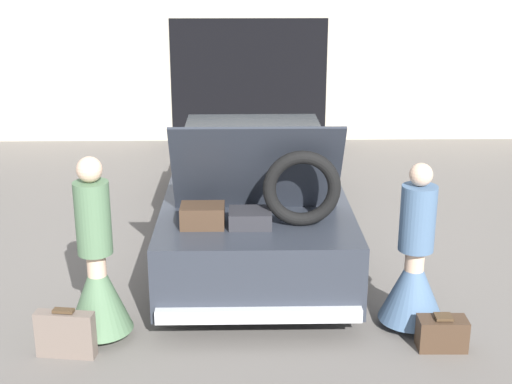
{
  "coord_description": "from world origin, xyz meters",
  "views": [
    {
      "loc": [
        -0.14,
        -7.99,
        3.18
      ],
      "look_at": [
        0.0,
        -1.37,
        1.01
      ],
      "focal_mm": 50.0,
      "sensor_mm": 36.0,
      "label": 1
    }
  ],
  "objects_px": {
    "person_right": "(414,270)",
    "suitcase_beside_right_person": "(442,333)",
    "car": "(254,189)",
    "suitcase_beside_left_person": "(66,334)",
    "person_left": "(97,275)"
  },
  "relations": [
    {
      "from": "person_right",
      "to": "suitcase_beside_left_person",
      "type": "relative_size",
      "value": 3.03
    },
    {
      "from": "car",
      "to": "person_left",
      "type": "height_order",
      "value": "car"
    },
    {
      "from": "person_left",
      "to": "person_right",
      "type": "xyz_separation_m",
      "value": [
        2.78,
        0.14,
        -0.05
      ]
    },
    {
      "from": "car",
      "to": "suitcase_beside_right_person",
      "type": "bearing_deg",
      "value": -59.25
    },
    {
      "from": "person_right",
      "to": "suitcase_beside_right_person",
      "type": "bearing_deg",
      "value": -155.31
    },
    {
      "from": "person_right",
      "to": "suitcase_beside_left_person",
      "type": "xyz_separation_m",
      "value": [
        -3.01,
        -0.46,
        -0.34
      ]
    },
    {
      "from": "person_left",
      "to": "suitcase_beside_right_person",
      "type": "bearing_deg",
      "value": 79.27
    },
    {
      "from": "person_left",
      "to": "suitcase_beside_right_person",
      "type": "relative_size",
      "value": 3.93
    },
    {
      "from": "car",
      "to": "suitcase_beside_left_person",
      "type": "relative_size",
      "value": 9.99
    },
    {
      "from": "car",
      "to": "suitcase_beside_left_person",
      "type": "bearing_deg",
      "value": -121.16
    },
    {
      "from": "person_right",
      "to": "suitcase_beside_right_person",
      "type": "xyz_separation_m",
      "value": [
        0.17,
        -0.41,
        -0.4
      ]
    },
    {
      "from": "car",
      "to": "person_left",
      "type": "relative_size",
      "value": 3.07
    },
    {
      "from": "person_left",
      "to": "suitcase_beside_left_person",
      "type": "relative_size",
      "value": 3.25
    },
    {
      "from": "person_right",
      "to": "suitcase_beside_right_person",
      "type": "relative_size",
      "value": 3.67
    },
    {
      "from": "car",
      "to": "suitcase_beside_left_person",
      "type": "height_order",
      "value": "car"
    }
  ]
}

